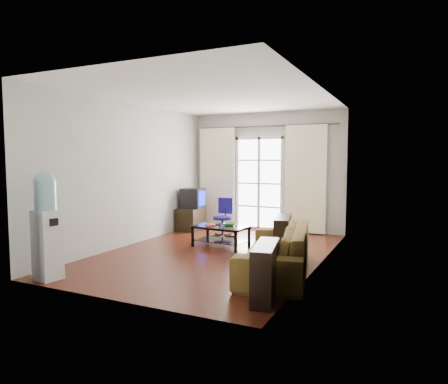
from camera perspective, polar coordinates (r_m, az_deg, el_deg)
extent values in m
plane|color=#522013|center=(7.05, -1.20, -8.71)|extent=(5.20, 5.20, 0.00)
plane|color=white|center=(6.94, -1.24, 13.52)|extent=(5.20, 5.20, 0.00)
cube|color=beige|center=(9.26, 6.04, 2.91)|extent=(3.60, 0.02, 2.70)
cube|color=beige|center=(4.69, -15.63, 1.03)|extent=(3.60, 0.02, 2.70)
cube|color=beige|center=(7.84, -13.06, 2.50)|extent=(0.02, 5.20, 2.70)
cube|color=beige|center=(6.27, 13.66, 1.96)|extent=(0.02, 5.20, 2.70)
cube|color=white|center=(9.29, 5.07, 1.23)|extent=(1.01, 0.02, 2.04)
cube|color=white|center=(9.27, 5.03, 1.22)|extent=(1.16, 0.06, 2.15)
cylinder|color=#4C3F2D|center=(9.19, 5.89, 9.33)|extent=(3.30, 0.04, 0.04)
cube|color=#FEFFCD|center=(9.62, -0.96, 2.11)|extent=(0.90, 0.07, 2.35)
cube|color=#FEFFCD|center=(8.88, 11.57, 1.80)|extent=(0.90, 0.07, 2.35)
cube|color=gray|center=(9.02, 10.58, -3.70)|extent=(0.64, 0.12, 0.64)
imported|color=brown|center=(5.88, 7.40, -8.18)|extent=(2.61, 1.80, 0.66)
cube|color=silver|center=(7.44, -0.46, -4.90)|extent=(1.04, 0.67, 0.01)
cube|color=black|center=(7.49, -0.46, -6.95)|extent=(0.97, 0.60, 0.01)
cube|color=black|center=(7.53, -4.50, -6.33)|extent=(0.04, 0.04, 0.39)
cube|color=black|center=(7.03, 1.67, -7.10)|extent=(0.04, 0.04, 0.39)
cube|color=black|center=(7.93, -2.34, -5.75)|extent=(0.04, 0.04, 0.39)
cube|color=black|center=(7.46, 3.61, -6.42)|extent=(0.04, 0.04, 0.39)
imported|color=#30843F|center=(7.40, 0.81, -4.67)|extent=(0.42, 0.42, 0.06)
imported|color=maroon|center=(7.47, -2.60, -4.74)|extent=(0.40, 0.40, 0.02)
cube|color=black|center=(7.53, -0.98, -4.65)|extent=(0.18, 0.06, 0.02)
cube|color=black|center=(9.26, -4.76, -3.86)|extent=(0.51, 0.73, 0.51)
cube|color=black|center=(9.24, -4.49, -0.86)|extent=(0.51, 0.54, 0.45)
cube|color=#0C19E5|center=(9.16, -3.16, -0.91)|extent=(0.06, 0.39, 0.33)
cube|color=black|center=(9.32, -5.60, -0.82)|extent=(0.18, 0.35, 0.29)
cylinder|color=black|center=(8.44, -0.22, -5.05)|extent=(0.04, 0.04, 0.41)
cylinder|color=navy|center=(8.41, -0.22, -3.72)|extent=(0.39, 0.39, 0.06)
cube|color=navy|center=(8.54, 0.23, -1.96)|extent=(0.32, 0.07, 0.34)
cube|color=silver|center=(5.96, -23.92, -6.93)|extent=(0.33, 0.33, 0.95)
cylinder|color=#87BED1|center=(5.86, -24.13, -0.53)|extent=(0.29, 0.29, 0.38)
sphere|color=#87BED1|center=(5.85, -24.20, 1.33)|extent=(0.29, 0.29, 0.29)
cube|color=black|center=(5.78, -23.17, -3.97)|extent=(0.05, 0.12, 0.10)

